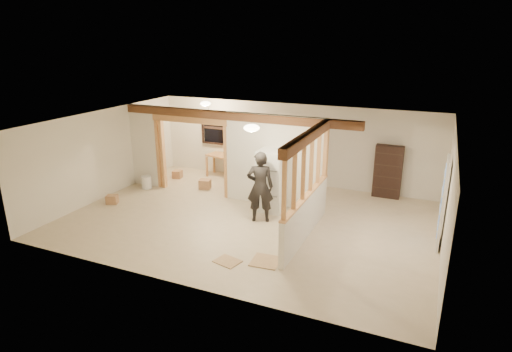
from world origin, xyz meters
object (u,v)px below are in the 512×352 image
at_px(woman, 260,187).
at_px(work_table, 225,166).
at_px(refrigerator, 271,181).
at_px(shop_vac, 158,171).
at_px(bookshelf, 388,172).

relative_size(woman, work_table, 1.56).
relative_size(refrigerator, shop_vac, 2.57).
bearing_deg(work_table, refrigerator, -28.08).
xyz_separation_m(work_table, shop_vac, (-1.77, -1.24, -0.05)).
xyz_separation_m(refrigerator, woman, (0.00, -0.76, 0.08)).
bearing_deg(bookshelf, shop_vac, -168.76).
height_order(refrigerator, woman, woman).
height_order(refrigerator, work_table, refrigerator).
bearing_deg(refrigerator, shop_vac, 168.59).
relative_size(woman, shop_vac, 2.83).
height_order(work_table, shop_vac, work_table).
height_order(work_table, bookshelf, bookshelf).
bearing_deg(shop_vac, work_table, 35.01).
bearing_deg(woman, bookshelf, -152.97).
xyz_separation_m(shop_vac, bookshelf, (6.95, 1.38, 0.45)).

